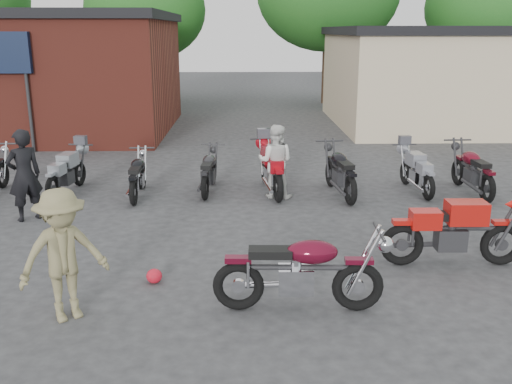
{
  "coord_description": "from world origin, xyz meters",
  "views": [
    {
      "loc": [
        -0.22,
        -7.56,
        3.64
      ],
      "look_at": [
        -0.0,
        2.06,
        0.9
      ],
      "focal_mm": 40.0,
      "sensor_mm": 36.0,
      "label": 1
    }
  ],
  "objects_px": {
    "row_bike_4": "(271,166)",
    "person_light": "(275,161)",
    "row_bike_1": "(67,170)",
    "row_bike_2": "(138,173)",
    "vintage_motorcycle": "(302,266)",
    "row_bike_6": "(417,169)",
    "row_bike_5": "(340,169)",
    "row_bike_3": "(209,169)",
    "person_tan": "(63,255)",
    "sportbike": "(456,227)",
    "person_dark": "(24,175)",
    "row_bike_7": "(472,168)",
    "helmet": "(154,276)"
  },
  "relations": [
    {
      "from": "person_dark",
      "to": "person_tan",
      "type": "distance_m",
      "value": 4.53
    },
    {
      "from": "person_tan",
      "to": "row_bike_2",
      "type": "distance_m",
      "value": 5.7
    },
    {
      "from": "sportbike",
      "to": "row_bike_4",
      "type": "height_order",
      "value": "sportbike"
    },
    {
      "from": "vintage_motorcycle",
      "to": "row_bike_6",
      "type": "distance_m",
      "value": 6.65
    },
    {
      "from": "person_dark",
      "to": "row_bike_3",
      "type": "distance_m",
      "value": 4.03
    },
    {
      "from": "person_dark",
      "to": "row_bike_5",
      "type": "distance_m",
      "value": 6.68
    },
    {
      "from": "row_bike_4",
      "to": "row_bike_6",
      "type": "bearing_deg",
      "value": -98.43
    },
    {
      "from": "row_bike_2",
      "to": "row_bike_5",
      "type": "xyz_separation_m",
      "value": [
        4.57,
        0.01,
        0.07
      ]
    },
    {
      "from": "vintage_motorcycle",
      "to": "person_dark",
      "type": "xyz_separation_m",
      "value": [
        -5.04,
        3.93,
        0.28
      ]
    },
    {
      "from": "sportbike",
      "to": "vintage_motorcycle",
      "type": "bearing_deg",
      "value": -149.6
    },
    {
      "from": "row_bike_6",
      "to": "vintage_motorcycle",
      "type": "bearing_deg",
      "value": 145.32
    },
    {
      "from": "row_bike_5",
      "to": "row_bike_3",
      "type": "bearing_deg",
      "value": 75.65
    },
    {
      "from": "row_bike_3",
      "to": "row_bike_4",
      "type": "height_order",
      "value": "row_bike_4"
    },
    {
      "from": "row_bike_3",
      "to": "row_bike_4",
      "type": "bearing_deg",
      "value": -90.17
    },
    {
      "from": "row_bike_1",
      "to": "row_bike_2",
      "type": "bearing_deg",
      "value": -92.19
    },
    {
      "from": "person_light",
      "to": "row_bike_2",
      "type": "distance_m",
      "value": 3.11
    },
    {
      "from": "person_tan",
      "to": "row_bike_7",
      "type": "xyz_separation_m",
      "value": [
        7.55,
        5.76,
        -0.27
      ]
    },
    {
      "from": "row_bike_5",
      "to": "row_bike_7",
      "type": "xyz_separation_m",
      "value": [
        3.05,
        0.07,
        -0.0
      ]
    },
    {
      "from": "row_bike_4",
      "to": "person_tan",
      "type": "bearing_deg",
      "value": 145.57
    },
    {
      "from": "row_bike_1",
      "to": "person_light",
      "type": "bearing_deg",
      "value": -86.83
    },
    {
      "from": "row_bike_3",
      "to": "row_bike_2",
      "type": "bearing_deg",
      "value": 107.66
    },
    {
      "from": "person_tan",
      "to": "row_bike_6",
      "type": "bearing_deg",
      "value": 10.57
    },
    {
      "from": "row_bike_1",
      "to": "row_bike_7",
      "type": "relative_size",
      "value": 0.9
    },
    {
      "from": "person_tan",
      "to": "row_bike_3",
      "type": "bearing_deg",
      "value": 43.43
    },
    {
      "from": "vintage_motorcycle",
      "to": "row_bike_1",
      "type": "distance_m",
      "value": 7.6
    },
    {
      "from": "helmet",
      "to": "person_tan",
      "type": "relative_size",
      "value": 0.13
    },
    {
      "from": "row_bike_1",
      "to": "row_bike_3",
      "type": "xyz_separation_m",
      "value": [
        3.27,
        0.06,
        -0.01
      ]
    },
    {
      "from": "sportbike",
      "to": "row_bike_3",
      "type": "xyz_separation_m",
      "value": [
        -4.16,
        4.45,
        -0.1
      ]
    },
    {
      "from": "row_bike_2",
      "to": "row_bike_3",
      "type": "bearing_deg",
      "value": -78.34
    },
    {
      "from": "row_bike_3",
      "to": "row_bike_6",
      "type": "bearing_deg",
      "value": -87.27
    },
    {
      "from": "row_bike_5",
      "to": "person_light",
      "type": "bearing_deg",
      "value": 87.8
    },
    {
      "from": "row_bike_2",
      "to": "person_light",
      "type": "bearing_deg",
      "value": -94.06
    },
    {
      "from": "sportbike",
      "to": "helmet",
      "type": "xyz_separation_m",
      "value": [
        -4.7,
        -0.57,
        -0.53
      ]
    },
    {
      "from": "helmet",
      "to": "row_bike_6",
      "type": "height_order",
      "value": "row_bike_6"
    },
    {
      "from": "vintage_motorcycle",
      "to": "person_tan",
      "type": "xyz_separation_m",
      "value": [
        -3.07,
        -0.14,
        0.24
      ]
    },
    {
      "from": "row_bike_6",
      "to": "row_bike_7",
      "type": "distance_m",
      "value": 1.24
    },
    {
      "from": "person_light",
      "to": "helmet",
      "type": "bearing_deg",
      "value": 79.87
    },
    {
      "from": "sportbike",
      "to": "row_bike_3",
      "type": "height_order",
      "value": "sportbike"
    },
    {
      "from": "person_light",
      "to": "row_bike_6",
      "type": "relative_size",
      "value": 0.89
    },
    {
      "from": "person_tan",
      "to": "row_bike_5",
      "type": "bearing_deg",
      "value": 19.07
    },
    {
      "from": "person_tan",
      "to": "row_bike_6",
      "type": "distance_m",
      "value": 8.68
    },
    {
      "from": "helmet",
      "to": "row_bike_7",
      "type": "xyz_separation_m",
      "value": [
        6.59,
        4.71,
        0.5
      ]
    },
    {
      "from": "row_bike_5",
      "to": "row_bike_6",
      "type": "distance_m",
      "value": 1.84
    },
    {
      "from": "row_bike_1",
      "to": "row_bike_5",
      "type": "xyz_separation_m",
      "value": [
        6.26,
        -0.31,
        0.06
      ]
    },
    {
      "from": "row_bike_4",
      "to": "person_light",
      "type": "bearing_deg",
      "value": -177.33
    },
    {
      "from": "person_light",
      "to": "row_bike_7",
      "type": "distance_m",
      "value": 4.54
    },
    {
      "from": "person_tan",
      "to": "row_bike_1",
      "type": "xyz_separation_m",
      "value": [
        -1.76,
        6.01,
        -0.33
      ]
    },
    {
      "from": "vintage_motorcycle",
      "to": "row_bike_4",
      "type": "bearing_deg",
      "value": 93.24
    },
    {
      "from": "row_bike_1",
      "to": "row_bike_7",
      "type": "distance_m",
      "value": 9.31
    },
    {
      "from": "vintage_motorcycle",
      "to": "row_bike_7",
      "type": "relative_size",
      "value": 1.05
    }
  ]
}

